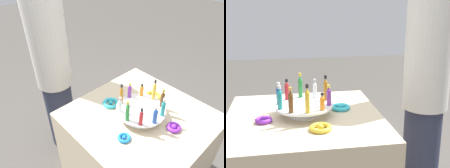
% 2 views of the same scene
% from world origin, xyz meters
% --- Properties ---
extents(display_stand, '(0.32, 0.32, 0.06)m').
position_xyz_m(display_stand, '(0.00, 0.00, 0.82)').
color(display_stand, white).
rests_on(display_stand, party_table).
extents(bottle_clear, '(0.02, 0.02, 0.11)m').
position_xyz_m(bottle_clear, '(-0.07, -0.12, 0.89)').
color(bottle_clear, silver).
rests_on(bottle_clear, display_stand).
extents(bottle_green, '(0.03, 0.03, 0.15)m').
position_xyz_m(bottle_green, '(0.01, -0.14, 0.91)').
color(bottle_green, '#288438').
rests_on(bottle_green, display_stand).
extents(bottle_red, '(0.02, 0.02, 0.12)m').
position_xyz_m(bottle_red, '(0.09, -0.11, 0.89)').
color(bottle_red, '#B21E23').
rests_on(bottle_red, display_stand).
extents(bottle_blue, '(0.03, 0.03, 0.12)m').
position_xyz_m(bottle_blue, '(0.13, -0.03, 0.89)').
color(bottle_blue, '#234CAD').
rests_on(bottle_blue, display_stand).
extents(bottle_teal, '(0.03, 0.03, 0.13)m').
position_xyz_m(bottle_teal, '(0.13, 0.05, 0.90)').
color(bottle_teal, teal).
rests_on(bottle_teal, display_stand).
extents(bottle_brown, '(0.03, 0.03, 0.14)m').
position_xyz_m(bottle_brown, '(0.07, 0.12, 0.90)').
color(bottle_brown, brown).
rests_on(bottle_brown, display_stand).
extents(bottle_gold, '(0.02, 0.02, 0.15)m').
position_xyz_m(bottle_gold, '(-0.01, 0.14, 0.91)').
color(bottle_gold, gold).
rests_on(bottle_gold, display_stand).
extents(bottle_orange, '(0.03, 0.03, 0.09)m').
position_xyz_m(bottle_orange, '(-0.09, 0.11, 0.88)').
color(bottle_orange, orange).
rests_on(bottle_orange, display_stand).
extents(bottle_purple, '(0.03, 0.03, 0.11)m').
position_xyz_m(bottle_purple, '(-0.13, 0.03, 0.89)').
color(bottle_purple, '#702D93').
rests_on(bottle_purple, display_stand).
extents(bottle_amber, '(0.02, 0.02, 0.15)m').
position_xyz_m(bottle_amber, '(-0.13, -0.05, 0.91)').
color(bottle_amber, '#AD6B19').
rests_on(bottle_amber, display_stand).
extents(ribbon_bow_teal, '(0.11, 0.11, 0.03)m').
position_xyz_m(ribbon_bow_teal, '(-0.22, -0.06, 0.79)').
color(ribbon_bow_teal, '#2DB7CC').
rests_on(ribbon_bow_teal, party_table).
extents(ribbon_bow_blue, '(0.08, 0.08, 0.03)m').
position_xyz_m(ribbon_bow_blue, '(0.06, -0.22, 0.79)').
color(ribbon_bow_blue, blue).
rests_on(ribbon_bow_blue, party_table).
extents(ribbon_bow_purple, '(0.09, 0.09, 0.04)m').
position_xyz_m(ribbon_bow_purple, '(0.22, 0.06, 0.79)').
color(ribbon_bow_purple, purple).
rests_on(ribbon_bow_purple, party_table).
extents(ribbon_bow_gold, '(0.11, 0.11, 0.03)m').
position_xyz_m(ribbon_bow_gold, '(-0.06, 0.22, 0.79)').
color(ribbon_bow_gold, gold).
rests_on(ribbon_bow_gold, party_table).
extents(person_figure, '(0.29, 0.29, 1.70)m').
position_xyz_m(person_figure, '(-0.79, -0.17, 0.86)').
color(person_figure, '#282D42').
rests_on(person_figure, ground_plane).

